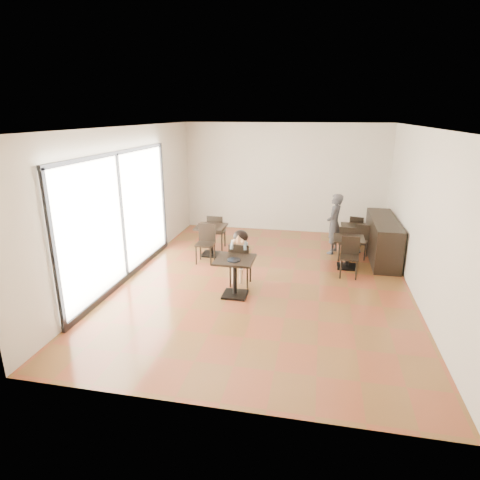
% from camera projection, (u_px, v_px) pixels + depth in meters
% --- Properties ---
extents(floor, '(6.00, 8.00, 0.01)m').
position_uv_depth(floor, '(264.00, 281.00, 8.66)').
color(floor, brown).
rests_on(floor, ground).
extents(ceiling, '(6.00, 8.00, 0.01)m').
position_uv_depth(ceiling, '(267.00, 127.00, 7.69)').
color(ceiling, white).
rests_on(ceiling, floor).
extents(wall_back, '(6.00, 0.01, 3.20)m').
position_uv_depth(wall_back, '(284.00, 178.00, 11.91)').
color(wall_back, beige).
rests_on(wall_back, floor).
extents(wall_front, '(6.00, 0.01, 3.20)m').
position_uv_depth(wall_front, '(216.00, 289.00, 4.44)').
color(wall_front, beige).
rests_on(wall_front, floor).
extents(wall_left, '(0.01, 8.00, 3.20)m').
position_uv_depth(wall_left, '(129.00, 202.00, 8.74)').
color(wall_left, beige).
rests_on(wall_left, floor).
extents(wall_right, '(0.01, 8.00, 3.20)m').
position_uv_depth(wall_right, '(422.00, 216.00, 7.61)').
color(wall_right, beige).
rests_on(wall_right, floor).
extents(storefront_window, '(0.04, 4.50, 2.60)m').
position_uv_depth(storefront_window, '(121.00, 217.00, 8.33)').
color(storefront_window, white).
rests_on(storefront_window, floor).
extents(child_table, '(0.74, 0.74, 0.78)m').
position_uv_depth(child_table, '(235.00, 277.00, 7.84)').
color(child_table, black).
rests_on(child_table, floor).
extents(child_chair, '(0.42, 0.42, 0.94)m').
position_uv_depth(child_chair, '(240.00, 264.00, 8.33)').
color(child_chair, black).
rests_on(child_chair, floor).
extents(child, '(0.42, 0.59, 1.18)m').
position_uv_depth(child, '(240.00, 258.00, 8.30)').
color(child, slate).
rests_on(child, child_chair).
extents(plate, '(0.26, 0.26, 0.02)m').
position_uv_depth(plate, '(234.00, 260.00, 7.63)').
color(plate, black).
rests_on(plate, child_table).
extents(pizza_slice, '(0.27, 0.21, 0.06)m').
position_uv_depth(pizza_slice, '(239.00, 241.00, 7.99)').
color(pizza_slice, '#DEC282').
rests_on(pizza_slice, child).
extents(adult_patron, '(0.50, 0.64, 1.54)m').
position_uv_depth(adult_patron, '(334.00, 224.00, 10.16)').
color(adult_patron, '#3A3A3F').
rests_on(adult_patron, floor).
extents(cafe_table_mid, '(0.74, 0.74, 0.73)m').
position_uv_depth(cafe_table_mid, '(348.00, 253.00, 9.29)').
color(cafe_table_mid, black).
rests_on(cafe_table_mid, floor).
extents(cafe_table_left, '(0.73, 0.73, 0.77)m').
position_uv_depth(cafe_table_left, '(211.00, 241.00, 10.11)').
color(cafe_table_left, black).
rests_on(cafe_table_left, floor).
extents(cafe_table_back, '(0.78, 0.78, 0.67)m').
position_uv_depth(cafe_table_back, '(353.00, 238.00, 10.47)').
color(cafe_table_back, black).
rests_on(cafe_table_back, floor).
extents(chair_mid_a, '(0.42, 0.42, 0.87)m').
position_uv_depth(chair_mid_a, '(347.00, 243.00, 9.78)').
color(chair_mid_a, black).
rests_on(chair_mid_a, floor).
extents(chair_mid_b, '(0.42, 0.42, 0.87)m').
position_uv_depth(chair_mid_b, '(349.00, 258.00, 8.75)').
color(chair_mid_b, black).
rests_on(chair_mid_b, floor).
extents(chair_left_a, '(0.42, 0.42, 0.92)m').
position_uv_depth(chair_left_a, '(217.00, 232.00, 10.60)').
color(chair_left_a, black).
rests_on(chair_left_a, floor).
extents(chair_left_b, '(0.42, 0.42, 0.92)m').
position_uv_depth(chair_left_b, '(205.00, 244.00, 9.57)').
color(chair_left_b, black).
rests_on(chair_left_b, floor).
extents(chair_back_a, '(0.45, 0.45, 0.81)m').
position_uv_depth(chair_back_a, '(357.00, 230.00, 10.94)').
color(chair_back_a, black).
rests_on(chair_back_a, floor).
extents(chair_back_b, '(0.45, 0.45, 0.81)m').
position_uv_depth(chair_back_b, '(360.00, 242.00, 9.91)').
color(chair_back_b, black).
rests_on(chair_back_b, floor).
extents(service_counter, '(0.60, 2.40, 1.00)m').
position_uv_depth(service_counter, '(383.00, 239.00, 9.87)').
color(service_counter, black).
rests_on(service_counter, floor).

